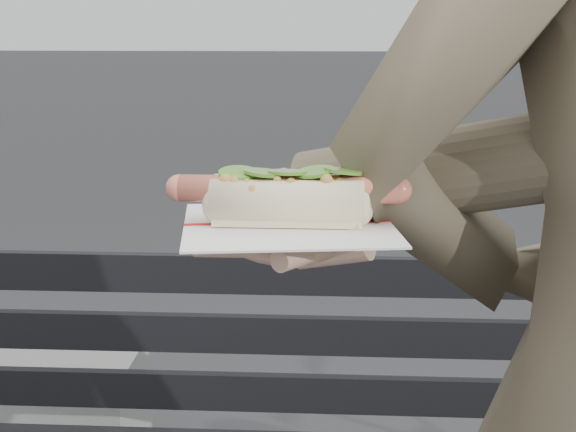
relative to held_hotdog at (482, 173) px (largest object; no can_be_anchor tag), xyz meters
name	(u,v)px	position (x,y,z in m)	size (l,w,h in m)	color
held_hotdog	(482,173)	(0.00, 0.00, 0.00)	(0.61, 0.30, 0.20)	brown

